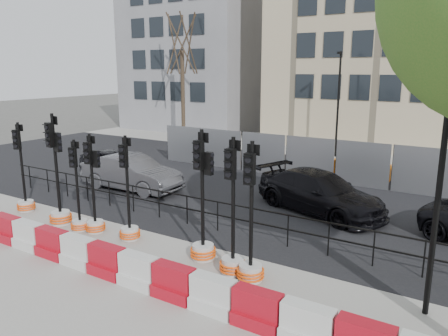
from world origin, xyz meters
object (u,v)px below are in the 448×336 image
Objects in this scene: car_c at (320,192)px; lamp_post_near at (442,165)px; traffic_signal_h at (250,254)px; car_a at (114,163)px; traffic_signal_a at (25,194)px; traffic_signal_d at (94,210)px.

lamp_post_near is at bearing -120.93° from car_c.
car_a is (-10.64, 5.86, -0.06)m from traffic_signal_h.
car_c is at bearing 91.04° from traffic_signal_h.
traffic_signal_a is 3.77m from traffic_signal_d.
traffic_signal_h is at bearing -13.56° from traffic_signal_d.
traffic_signal_d is at bearing 174.43° from traffic_signal_h.
lamp_post_near is 1.11× the size of car_c.
traffic_signal_a is 9.45m from traffic_signal_h.
car_a is at bearing 148.09° from traffic_signal_h.
traffic_signal_h is 5.95m from car_c.
lamp_post_near is 1.91× the size of traffic_signal_d.
car_a is at bearing 110.68° from car_c.
traffic_signal_a is 0.94× the size of traffic_signal_h.
car_c is at bearing 13.88° from traffic_signal_a.
traffic_signal_a is at bearing 167.02° from traffic_signal_d.
traffic_signal_d is 0.58× the size of car_c.
car_a is 0.73× the size of car_c.
traffic_signal_a is 5.61m from car_a.
traffic_signal_d is at bearing -19.70° from traffic_signal_a.
traffic_signal_a reaches higher than car_a.
traffic_signal_h is 12.15m from car_a.
traffic_signal_a is 0.82× the size of car_a.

